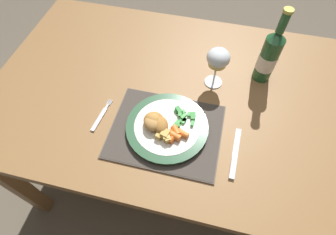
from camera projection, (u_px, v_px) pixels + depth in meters
The scene contains 12 objects.
ground_plane at pixel (167, 167), 1.59m from camera, with size 6.00×6.00×0.00m, color brown.
dining_table at pixel (167, 103), 1.05m from camera, with size 1.31×0.88×0.74m.
placemat at pixel (166, 131), 0.87m from camera, with size 0.36×0.29×0.01m.
dinner_plate at pixel (167, 127), 0.86m from camera, with size 0.27×0.27×0.02m.
breaded_croquettes at pixel (155, 122), 0.84m from camera, with size 0.10×0.09×0.04m.
green_beans_pile at pixel (183, 117), 0.86m from camera, with size 0.08×0.11×0.02m.
glazed_carrots at pixel (176, 134), 0.82m from camera, with size 0.07×0.07×0.02m.
fork at pixel (101, 117), 0.90m from camera, with size 0.03×0.14×0.01m.
table_knife at pixel (235, 157), 0.81m from camera, with size 0.02×0.18×0.01m.
wine_glass at pixel (218, 59), 0.89m from camera, with size 0.08×0.08×0.16m.
bottle at pixel (269, 56), 0.92m from camera, with size 0.07×0.07×0.29m.
roast_potatoes at pixel (165, 136), 0.82m from camera, with size 0.05×0.04×0.03m.
Camera 1 is at (0.15, -0.61, 1.49)m, focal length 28.00 mm.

